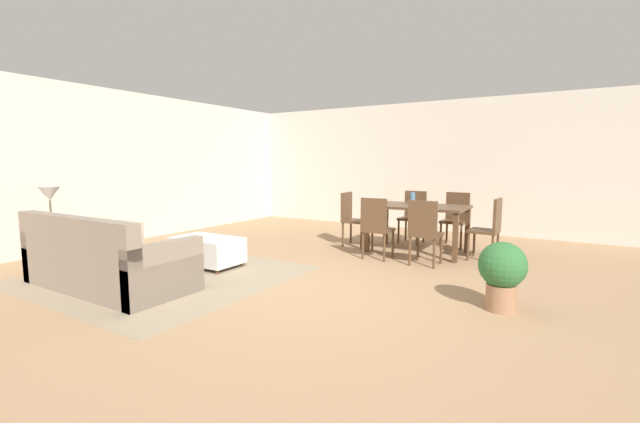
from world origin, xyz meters
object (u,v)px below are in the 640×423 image
(couch, at_px, (106,262))
(dining_chair_head_west, at_px, (352,216))
(table_lamp, at_px, (50,195))
(side_table, at_px, (53,236))
(book_on_ottoman, at_px, (202,237))
(dining_chair_near_left, at_px, (376,225))
(dining_chair_near_right, at_px, (424,229))
(dining_chair_far_left, at_px, (413,213))
(potted_plant, at_px, (502,271))
(ottoman_table, at_px, (207,250))
(dining_table, at_px, (417,211))
(dining_chair_head_east, at_px, (490,226))
(vase_centerpiece, at_px, (413,199))
(dining_chair_far_right, at_px, (456,216))

(couch, xyz_separation_m, dining_chair_head_west, (1.28, 3.66, 0.23))
(couch, xyz_separation_m, table_lamp, (-1.35, 0.09, 0.71))
(side_table, relative_size, book_on_ottoman, 2.28)
(dining_chair_near_left, bearing_deg, dining_chair_near_right, -0.99)
(dining_chair_far_left, relative_size, potted_plant, 1.36)
(ottoman_table, height_order, dining_table, dining_table)
(table_lamp, distance_m, dining_table, 5.24)
(ottoman_table, relative_size, dining_chair_far_left, 1.03)
(side_table, xyz_separation_m, dining_chair_near_right, (4.15, 2.80, 0.05))
(couch, bearing_deg, dining_chair_head_east, 46.50)
(dining_chair_near_right, xyz_separation_m, vase_centerpiece, (-0.47, 0.85, 0.34))
(dining_table, relative_size, dining_chair_far_left, 1.64)
(dining_chair_near_right, height_order, book_on_ottoman, dining_chair_near_right)
(dining_table, relative_size, dining_chair_far_right, 1.64)
(dining_chair_head_east, height_order, book_on_ottoman, dining_chair_head_east)
(dining_chair_near_right, relative_size, dining_chair_head_west, 1.00)
(table_lamp, relative_size, dining_chair_head_west, 0.57)
(dining_table, bearing_deg, ottoman_table, -132.24)
(dining_chair_near_right, height_order, dining_chair_far_left, same)
(ottoman_table, bearing_deg, couch, -100.81)
(table_lamp, relative_size, dining_chair_near_left, 0.57)
(ottoman_table, bearing_deg, table_lamp, -142.73)
(dining_chair_near_right, bearing_deg, table_lamp, -145.99)
(couch, height_order, vase_centerpiece, vase_centerpiece)
(couch, relative_size, dining_chair_near_left, 2.28)
(couch, distance_m, table_lamp, 1.53)
(dining_table, relative_size, dining_chair_head_east, 1.64)
(couch, relative_size, table_lamp, 3.99)
(dining_table, bearing_deg, dining_chair_head_east, -0.05)
(dining_chair_far_right, bearing_deg, vase_centerpiece, -121.33)
(dining_table, height_order, dining_chair_head_east, dining_chair_head_east)
(dining_chair_near_left, distance_m, potted_plant, 2.34)
(table_lamp, relative_size, potted_plant, 0.78)
(vase_centerpiece, bearing_deg, dining_chair_head_east, -1.75)
(couch, height_order, dining_chair_head_west, dining_chair_head_west)
(table_lamp, xyz_separation_m, potted_plant, (5.34, 1.48, -0.61))
(dining_chair_near_right, distance_m, book_on_ottoman, 3.06)
(couch, relative_size, vase_centerpiece, 10.79)
(dining_chair_near_right, xyz_separation_m, dining_chair_head_west, (-1.53, 0.77, 0.00))
(ottoman_table, distance_m, book_on_ottoman, 0.20)
(dining_chair_head_east, relative_size, vase_centerpiece, 4.74)
(side_table, xyz_separation_m, book_on_ottoman, (1.59, 1.14, -0.04))
(dining_table, bearing_deg, vase_centerpiece, 160.33)
(dining_chair_far_right, bearing_deg, ottoman_table, -128.41)
(ottoman_table, xyz_separation_m, dining_table, (2.18, 2.40, 0.43))
(table_lamp, xyz_separation_m, dining_table, (3.78, 3.62, -0.34))
(dining_chair_near_left, xyz_separation_m, book_on_ottoman, (-1.83, -1.67, -0.10))
(dining_chair_head_west, bearing_deg, couch, -109.20)
(dining_table, relative_size, dining_chair_near_right, 1.64)
(couch, height_order, dining_chair_head_east, dining_chair_head_east)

